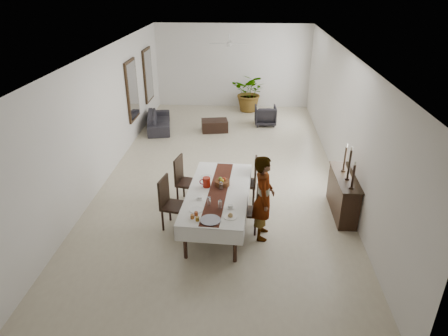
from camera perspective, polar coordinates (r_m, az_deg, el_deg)
floor at (r=10.89m, az=-0.16°, el=-0.41°), size 6.00×12.00×0.00m
ceiling at (r=9.90m, az=-0.18°, el=16.44°), size 6.00×12.00×0.02m
wall_back at (r=16.08m, az=1.27°, el=14.32°), size 6.00×0.02×3.20m
wall_front at (r=4.98m, az=-4.81°, el=-14.58°), size 6.00×0.02×3.20m
wall_left at (r=10.89m, az=-16.27°, el=7.62°), size 0.02×12.00×3.20m
wall_right at (r=10.53m, az=16.47°, el=6.98°), size 0.02×12.00×3.20m
dining_table_top at (r=8.26m, az=-0.84°, el=-3.53°), size 1.19×2.59×0.05m
table_leg_fl at (r=7.55m, az=-5.58°, el=-10.42°), size 0.08×0.08×0.74m
table_leg_fr at (r=7.43m, az=1.59°, el=-10.96°), size 0.08×0.08×0.74m
table_leg_bl at (r=9.56m, az=-2.67°, el=-1.91°), size 0.08×0.08×0.74m
table_leg_br at (r=9.47m, az=2.91°, el=-2.21°), size 0.08×0.08×0.74m
tablecloth_top at (r=8.25m, az=-0.84°, el=-3.34°), size 1.39×2.79×0.01m
tablecloth_drape_left at (r=8.42m, az=-5.03°, el=-4.00°), size 0.15×2.73×0.32m
tablecloth_drape_right at (r=8.28m, az=3.43°, el=-4.50°), size 0.15×2.73×0.32m
tablecloth_drape_near at (r=7.19m, az=-2.24°, el=-9.67°), size 1.25×0.08×0.32m
tablecloth_drape_far at (r=9.51m, az=0.21°, el=-0.17°), size 1.25×0.08×0.32m
table_runner at (r=8.24m, az=-0.84°, el=-3.28°), size 0.51×2.66×0.00m
red_pitcher at (r=8.37m, az=-2.51°, el=-2.03°), size 0.17×0.17×0.21m
pitcher_handle at (r=8.38m, az=-3.11°, el=-2.00°), size 0.13×0.03×0.13m
wine_glass_near at (r=7.60m, az=-0.56°, el=-5.27°), size 0.07×0.07×0.18m
wine_glass_mid at (r=7.71m, az=-2.18°, el=-4.76°), size 0.07×0.07×0.18m
wine_glass_far at (r=8.24m, az=-0.43°, el=-2.59°), size 0.07×0.07×0.18m
teacup_right at (r=7.65m, az=0.91°, el=-5.53°), size 0.10×0.10×0.06m
saucer_right at (r=7.67m, az=0.91°, el=-5.69°), size 0.16×0.16×0.01m
teacup_left at (r=7.95m, az=-3.46°, el=-4.26°), size 0.10×0.10×0.06m
saucer_left at (r=7.97m, az=-3.46°, el=-4.41°), size 0.16×0.16×0.01m
plate_near_right at (r=7.40m, az=0.91°, el=-6.97°), size 0.25×0.25×0.02m
bread_near_right at (r=7.38m, az=0.91°, el=-6.79°), size 0.10×0.10×0.10m
plate_near_left at (r=7.61m, az=-4.00°, el=-6.00°), size 0.25×0.25×0.02m
plate_far_left at (r=8.79m, az=-2.54°, el=-1.29°), size 0.25×0.25×0.02m
serving_tray at (r=7.30m, az=-1.97°, el=-7.45°), size 0.38×0.38×0.02m
jam_jar_a at (r=7.29m, az=-3.84°, el=-7.27°), size 0.07×0.07×0.08m
jam_jar_b at (r=7.36m, az=-4.57°, el=-6.94°), size 0.07×0.07×0.08m
jam_jar_c at (r=7.44m, az=-4.01°, el=-6.54°), size 0.07×0.07×0.08m
fruit_basket at (r=8.44m, az=-0.26°, el=-2.13°), size 0.32×0.32×0.11m
fruit_red at (r=8.42m, az=-0.03°, el=-1.60°), size 0.10×0.10×0.10m
fruit_green at (r=8.44m, az=-0.52°, el=-1.54°), size 0.08×0.08×0.08m
fruit_yellow at (r=8.36m, az=-0.30°, el=-1.82°), size 0.09×0.09×0.09m
chair_right_near_seat at (r=8.24m, az=3.34°, el=-6.25°), size 0.44×0.44×0.05m
chair_right_near_leg_fl at (r=8.22m, az=4.46°, el=-8.34°), size 0.04×0.04×0.42m
chair_right_near_leg_fr at (r=8.51m, az=4.55°, el=-7.02°), size 0.04×0.04×0.42m
chair_right_near_leg_bl at (r=8.23m, az=2.01°, el=-8.22°), size 0.04×0.04×0.42m
chair_right_near_leg_br at (r=8.53m, az=2.18°, el=-6.91°), size 0.04×0.04×0.42m
chair_right_near_back at (r=8.09m, az=4.77°, el=-4.57°), size 0.06×0.43×0.54m
chair_right_far_seat at (r=9.22m, az=3.12°, el=-2.18°), size 0.50×0.50×0.05m
chair_right_far_leg_fl at (r=9.17m, az=4.21°, el=-4.24°), size 0.05×0.05×0.47m
chair_right_far_leg_fr at (r=9.51m, az=4.32°, el=-3.08°), size 0.05×0.05×0.47m
chair_right_far_leg_bl at (r=9.19m, az=1.80°, el=-4.12°), size 0.05×0.05×0.47m
chair_right_far_leg_br at (r=9.52m, az=1.99°, el=-2.96°), size 0.05×0.05×0.47m
chair_right_far_back at (r=9.06m, az=4.52°, el=-0.44°), size 0.07×0.47×0.60m
chair_left_near_seat at (r=8.38m, az=-7.11°, el=-5.43°), size 0.56×0.56×0.05m
chair_left_near_leg_fl at (r=8.73m, az=-7.74°, el=-6.08°), size 0.06×0.06×0.47m
chair_left_near_leg_fr at (r=8.43m, az=-8.74°, el=-7.42°), size 0.06×0.06×0.47m
chair_left_near_leg_bl at (r=8.61m, az=-5.31°, el=-6.47°), size 0.06×0.06×0.47m
chair_left_near_leg_br at (r=8.30m, az=-6.24°, el=-7.86°), size 0.06×0.06×0.47m
chair_left_near_back at (r=8.29m, az=-8.62°, el=-3.28°), size 0.14×0.48×0.61m
chair_left_far_seat at (r=9.24m, az=-5.16°, el=-2.15°), size 0.57×0.57×0.05m
chair_left_far_leg_fl at (r=9.59m, az=-5.78°, el=-2.85°), size 0.06×0.06×0.47m
chair_left_far_leg_fr at (r=9.28m, az=-6.65°, el=-3.96°), size 0.06×0.06×0.47m
chair_left_far_leg_bl at (r=9.47m, az=-3.58°, el=-3.17°), size 0.06×0.06×0.47m
chair_left_far_leg_br at (r=9.15m, az=-4.38°, el=-4.31°), size 0.06×0.06×0.47m
chair_left_far_back at (r=9.17m, az=-6.50°, el=-0.17°), size 0.14×0.47×0.61m
woman at (r=7.87m, az=5.65°, el=-4.26°), size 0.46×0.67×1.78m
sideboard_body at (r=9.20m, az=16.61°, el=-3.76°), size 0.39×1.48×0.89m
sideboard_top at (r=8.99m, az=16.97°, el=-1.21°), size 0.43×1.54×0.03m
candlestick_near_base at (r=8.51m, az=17.74°, el=-2.70°), size 0.10×0.10×0.03m
candlestick_near_shaft at (r=8.39m, az=17.98°, el=-1.13°), size 0.05×0.05×0.49m
candlestick_near_candle at (r=8.27m, az=18.24°, el=0.64°), size 0.04×0.04×0.08m
candlestick_mid_base at (r=8.85m, az=17.19°, el=-1.48°), size 0.10×0.10×0.03m
candlestick_mid_shaft at (r=8.70m, az=17.48°, el=0.48°), size 0.05×0.05×0.64m
candlestick_mid_candle at (r=8.56m, az=17.79°, el=2.66°), size 0.04×0.04×0.08m
candlestick_far_base at (r=9.19m, az=16.69°, el=-0.35°), size 0.10×0.10×0.03m
candlestick_far_shaft at (r=9.07m, az=16.91°, el=1.27°), size 0.05×0.05×0.54m
candlestick_far_candle at (r=8.95m, az=17.17°, el=3.08°), size 0.04×0.04×0.08m
sofa at (r=14.03m, az=-9.28°, el=6.63°), size 1.08×1.99×0.55m
armchair at (r=14.31m, az=5.93°, el=7.49°), size 0.76×0.78×0.68m
coffee_table at (r=13.67m, az=-1.34°, el=6.08°), size 0.96×0.72×0.39m
potted_plant at (r=15.68m, az=3.79°, el=10.74°), size 1.64×1.54×1.48m
mirror_frame_near at (r=12.88m, az=-13.00°, el=10.75°), size 0.06×1.05×1.85m
mirror_glass_near at (r=12.87m, az=-12.85°, el=10.75°), size 0.01×0.90×1.70m
mirror_frame_far at (r=14.85m, az=-10.81°, el=12.91°), size 0.06×1.05×1.85m
mirror_glass_far at (r=14.84m, az=-10.68°, el=12.91°), size 0.01×0.90×1.70m
fan_rod at (r=12.87m, az=0.74°, el=18.19°), size 0.04×0.04×0.20m
fan_hub at (r=12.90m, az=0.73°, el=17.31°), size 0.16×0.16×0.08m
fan_blade_n at (r=13.25m, az=0.81°, el=17.54°), size 0.10×0.55×0.01m
fan_blade_s at (r=12.56m, az=0.65°, el=17.07°), size 0.10×0.55×0.01m
fan_blade_e at (r=12.89m, az=2.36°, el=17.29°), size 0.55×0.10×0.01m
fan_blade_w at (r=12.92m, az=-0.89°, el=17.33°), size 0.55×0.10×0.01m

